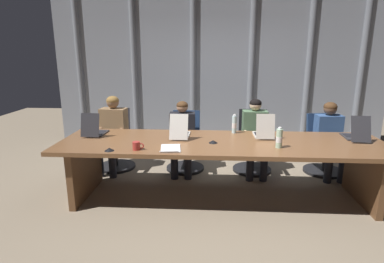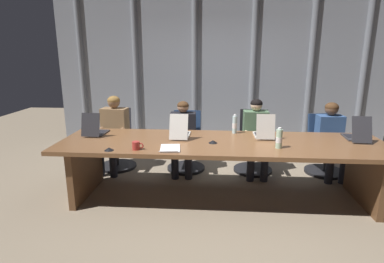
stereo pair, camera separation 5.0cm
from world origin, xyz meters
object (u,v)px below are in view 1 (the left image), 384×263
object	(u,v)px
office_chair_left_mid	(186,148)
conference_mic_left_side	(213,142)
office_chair_left_end	(116,146)
coffee_mug_near	(137,146)
person_left_mid	(182,134)
water_bottle_secondary	(279,138)
spiral_notepad	(171,149)
office_chair_right_mid	(323,151)
laptop_center	(263,132)
office_chair_center	(252,149)
conference_mic_middle	(109,149)
person_center	(255,133)
laptop_left_mid	(180,132)
laptop_left_end	(95,131)
water_bottle_primary	(234,125)
laptop_right_mid	(355,134)
person_left_end	(112,130)
person_right_mid	(330,135)

from	to	relation	value
office_chair_left_mid	conference_mic_left_side	world-z (taller)	office_chair_left_mid
office_chair_left_end	conference_mic_left_side	xyz separation A→B (m)	(1.56, -1.12, 0.43)
coffee_mug_near	person_left_mid	bearing A→B (deg)	72.92
water_bottle_secondary	spiral_notepad	world-z (taller)	water_bottle_secondary
office_chair_right_mid	coffee_mug_near	distance (m)	3.00
laptop_center	office_chair_center	bearing A→B (deg)	1.21
office_chair_right_mid	conference_mic_middle	world-z (taller)	office_chair_right_mid
spiral_notepad	person_left_mid	bearing A→B (deg)	82.14
person_center	conference_mic_middle	world-z (taller)	person_center
office_chair_center	person_center	bearing A→B (deg)	4.06
laptop_left_mid	coffee_mug_near	xyz separation A→B (m)	(-0.44, -0.58, -0.01)
laptop_left_mid	water_bottle_secondary	distance (m)	1.25
laptop_left_mid	office_chair_right_mid	xyz separation A→B (m)	(2.15, 0.86, -0.49)
laptop_left_end	laptop_left_mid	xyz separation A→B (m)	(1.14, -0.03, 0.00)
person_center	conference_mic_left_side	distance (m)	1.16
office_chair_right_mid	water_bottle_secondary	xyz separation A→B (m)	(-0.97, -1.26, 0.54)
office_chair_left_end	coffee_mug_near	bearing A→B (deg)	18.13
office_chair_center	conference_mic_left_side	bearing A→B (deg)	-27.78
office_chair_left_end	office_chair_left_mid	world-z (taller)	office_chair_left_end
water_bottle_primary	laptop_right_mid	bearing A→B (deg)	-8.14
person_center	coffee_mug_near	distance (m)	1.98
laptop_right_mid	office_chair_left_end	world-z (taller)	laptop_right_mid
laptop_left_mid	office_chair_left_mid	world-z (taller)	laptop_left_mid
spiral_notepad	water_bottle_secondary	bearing A→B (deg)	-0.73
office_chair_left_end	person_center	xyz separation A→B (m)	(2.20, -0.16, 0.29)
person_center	spiral_notepad	xyz separation A→B (m)	(-1.12, -1.24, 0.13)
laptop_center	person_left_end	distance (m)	2.31
office_chair_left_end	water_bottle_secondary	distance (m)	2.69
office_chair_left_mid	person_left_end	world-z (taller)	person_left_end
laptop_left_end	water_bottle_primary	size ratio (longest dim) A/B	1.56
water_bottle_secondary	person_right_mid	bearing A→B (deg)	48.22
person_left_end	conference_mic_left_side	distance (m)	1.83
laptop_left_mid	water_bottle_secondary	world-z (taller)	laptop_left_mid
office_chair_left_mid	water_bottle_secondary	size ratio (longest dim) A/B	3.77
office_chair_right_mid	person_left_end	bearing A→B (deg)	-97.38
laptop_left_mid	person_left_mid	size ratio (longest dim) A/B	0.42
conference_mic_middle	spiral_notepad	world-z (taller)	conference_mic_middle
laptop_center	office_chair_right_mid	world-z (taller)	laptop_center
person_center	office_chair_left_end	bearing A→B (deg)	-95.87
conference_mic_left_side	conference_mic_middle	bearing A→B (deg)	-161.69
office_chair_left_end	water_bottle_secondary	bearing A→B (deg)	53.79
laptop_left_mid	person_center	size ratio (longest dim) A/B	0.40
office_chair_center	conference_mic_left_side	world-z (taller)	office_chair_center
office_chair_center	spiral_notepad	distance (m)	1.84
coffee_mug_near	office_chair_right_mid	bearing A→B (deg)	29.14
office_chair_left_end	office_chair_left_mid	bearing A→B (deg)	82.37
laptop_center	office_chair_left_end	world-z (taller)	laptop_center
laptop_right_mid	person_left_end	distance (m)	3.42
laptop_right_mid	person_right_mid	size ratio (longest dim) A/B	0.43
coffee_mug_near	conference_mic_left_side	xyz separation A→B (m)	(0.86, 0.33, -0.03)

